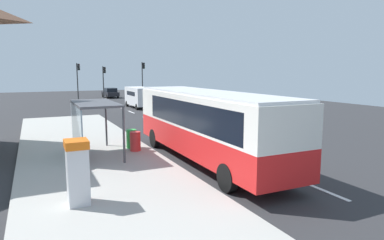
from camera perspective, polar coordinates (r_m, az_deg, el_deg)
name	(u,v)px	position (r m, az deg, el deg)	size (l,w,h in m)	color
ground_plane	(144,119)	(29.79, -8.15, 0.21)	(56.00, 92.00, 0.04)	#2D2D30
sidewalk_platform	(90,156)	(16.84, -16.90, -5.90)	(6.20, 30.00, 0.18)	#ADAAA3
lane_stripe_seg_0	(323,190)	(12.80, 21.31, -11.01)	(0.16, 2.20, 0.01)	silver
lane_stripe_seg_1	(243,157)	(16.45, 8.53, -6.26)	(0.16, 2.20, 0.01)	silver
lane_stripe_seg_2	(197,139)	(20.68, 0.79, -3.18)	(0.16, 2.20, 0.01)	silver
lane_stripe_seg_3	(167,127)	(25.19, -4.22, -1.13)	(0.16, 2.20, 0.01)	silver
lane_stripe_seg_4	(147,118)	(29.86, -7.69, 0.29)	(0.16, 2.20, 0.01)	silver
lane_stripe_seg_5	(131,112)	(34.62, -10.21, 1.33)	(0.16, 2.20, 0.01)	silver
lane_stripe_seg_6	(120,107)	(39.44, -12.12, 2.11)	(0.16, 2.20, 0.01)	silver
lane_stripe_seg_7	(110,104)	(44.30, -13.61, 2.72)	(0.16, 2.20, 0.01)	silver
bus	(206,122)	(15.14, 2.39, -0.35)	(2.57, 11.02, 3.21)	red
white_van	(140,96)	(38.45, -8.85, 4.04)	(2.08, 5.22, 2.30)	white
sedan_near	(110,93)	(54.14, -13.63, 4.52)	(1.93, 4.44, 1.52)	black
ticket_machine	(78,171)	(10.62, -18.74, -8.23)	(0.66, 0.76, 1.94)	silver
recycling_bin_red	(135,141)	(17.02, -9.55, -3.55)	(0.52, 0.52, 0.95)	red
recycling_bin_green	(132,139)	(17.68, -10.17, -3.13)	(0.52, 0.52, 0.95)	green
traffic_light_near_side	(143,75)	(48.16, -8.29, 7.49)	(0.49, 0.28, 5.35)	#2D2D2D
traffic_light_far_side	(78,76)	(47.16, -18.68, 6.98)	(0.49, 0.28, 5.14)	#2D2D2D
traffic_light_median	(104,78)	(48.49, -14.64, 6.89)	(0.49, 0.28, 4.75)	#2D2D2D
bus_shelter	(88,115)	(16.25, -17.11, 0.79)	(1.80, 4.00, 2.50)	#4C4C51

